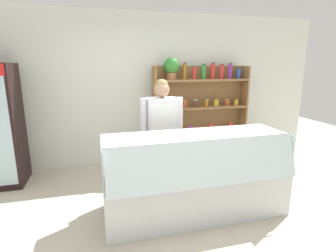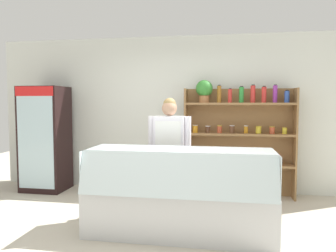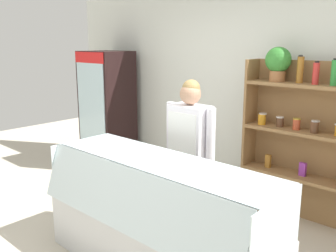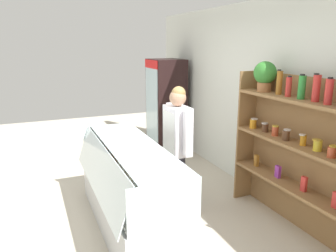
{
  "view_description": "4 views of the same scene",
  "coord_description": "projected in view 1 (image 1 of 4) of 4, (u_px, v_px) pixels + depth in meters",
  "views": [
    {
      "loc": [
        -0.88,
        -2.63,
        1.8
      ],
      "look_at": [
        -0.02,
        0.54,
        1.03
      ],
      "focal_mm": 28.0,
      "sensor_mm": 36.0,
      "label": 1
    },
    {
      "loc": [
        0.73,
        -3.62,
        1.55
      ],
      "look_at": [
        -0.04,
        0.78,
        1.23
      ],
      "focal_mm": 35.0,
      "sensor_mm": 36.0,
      "label": 2
    },
    {
      "loc": [
        2.27,
        -1.99,
        1.98
      ],
      "look_at": [
        -0.09,
        0.58,
        1.18
      ],
      "focal_mm": 40.0,
      "sensor_mm": 36.0,
      "label": 3
    },
    {
      "loc": [
        3.63,
        -0.85,
        2.13
      ],
      "look_at": [
        0.39,
        0.52,
        1.23
      ],
      "focal_mm": 35.0,
      "sensor_mm": 36.0,
      "label": 4
    }
  ],
  "objects": [
    {
      "name": "deli_display_case",
      "position": [
        195.0,
        190.0,
        3.19
      ],
      "size": [
        2.18,
        0.79,
        1.01
      ],
      "color": "silver",
      "rests_on": "ground"
    },
    {
      "name": "shop_clerk",
      "position": [
        162.0,
        127.0,
        3.66
      ],
      "size": [
        0.6,
        0.25,
        1.61
      ],
      "color": "#2D2D38",
      "rests_on": "ground"
    },
    {
      "name": "ground_plane",
      "position": [
        181.0,
        220.0,
        3.11
      ],
      "size": [
        12.0,
        12.0,
        0.0
      ],
      "primitive_type": "plane",
      "color": "beige"
    },
    {
      "name": "shelving_unit",
      "position": [
        197.0,
        104.0,
        4.83
      ],
      "size": [
        1.78,
        0.29,
        1.92
      ],
      "color": "olive",
      "rests_on": "ground"
    },
    {
      "name": "back_wall",
      "position": [
        146.0,
        90.0,
        4.8
      ],
      "size": [
        6.8,
        0.1,
        2.7
      ],
      "primitive_type": "cube",
      "color": "silver",
      "rests_on": "ground"
    }
  ]
}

